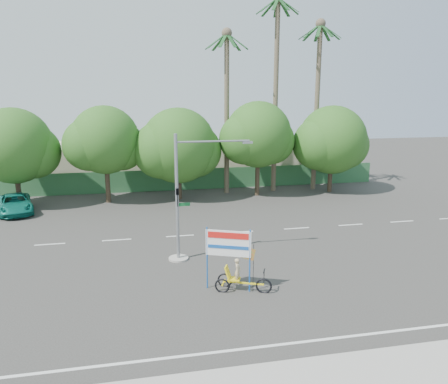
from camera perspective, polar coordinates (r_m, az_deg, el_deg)
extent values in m
plane|color=#33302D|center=(21.55, 1.91, -12.14)|extent=(120.00, 120.00, 0.00)
cube|color=gray|center=(15.34, 9.01, -23.58)|extent=(50.00, 2.40, 0.12)
cube|color=#336B3D|center=(41.52, -4.96, 1.65)|extent=(38.00, 0.08, 2.00)
cube|color=beige|center=(45.84, -18.19, 3.40)|extent=(12.00, 8.00, 4.00)
cube|color=beige|center=(47.26, 4.08, 4.05)|extent=(14.00, 8.00, 3.60)
cylinder|color=#473828|center=(38.85, -25.31, 0.79)|extent=(0.40, 0.40, 3.52)
sphere|color=#215C1B|center=(38.37, -25.78, 5.46)|extent=(6.00, 6.00, 6.00)
sphere|color=#215C1B|center=(38.42, -23.63, 4.83)|extent=(4.32, 4.32, 4.32)
cylinder|color=#473828|center=(37.75, -14.97, 1.45)|extent=(0.40, 0.40, 3.74)
sphere|color=#215C1B|center=(37.24, -15.28, 6.58)|extent=(5.60, 5.60, 5.60)
sphere|color=#215C1B|center=(37.54, -13.27, 5.83)|extent=(4.03, 4.03, 4.03)
sphere|color=#215C1B|center=(37.13, -17.22, 5.91)|extent=(4.26, 4.26, 4.26)
cylinder|color=#473828|center=(37.88, -5.87, 1.53)|extent=(0.40, 0.40, 3.30)
sphere|color=#215C1B|center=(37.40, -5.97, 6.04)|extent=(6.40, 6.40, 6.40)
sphere|color=#215C1B|center=(37.93, -3.83, 5.38)|extent=(4.61, 4.61, 4.61)
sphere|color=#215C1B|center=(37.08, -8.15, 5.45)|extent=(4.86, 4.86, 4.86)
cylinder|color=#473828|center=(39.11, 4.39, 2.35)|extent=(0.40, 0.40, 3.87)
sphere|color=#215C1B|center=(38.62, 4.48, 7.49)|extent=(5.80, 5.80, 5.80)
sphere|color=#215C1B|center=(39.34, 6.18, 6.66)|extent=(4.18, 4.18, 4.18)
sphere|color=#215C1B|center=(38.08, 2.67, 6.91)|extent=(4.41, 4.41, 4.41)
cylinder|color=#473828|center=(41.60, 13.71, 2.35)|extent=(0.40, 0.40, 3.43)
sphere|color=#215C1B|center=(41.15, 13.94, 6.62)|extent=(6.20, 6.20, 6.20)
sphere|color=#215C1B|center=(42.09, 15.45, 5.92)|extent=(4.46, 4.46, 4.46)
sphere|color=#215C1B|center=(40.38, 12.27, 6.15)|extent=(4.71, 4.71, 4.71)
cylinder|color=#70604C|center=(40.46, 6.75, 12.01)|extent=(0.44, 0.44, 17.00)
cube|color=#1C4C21|center=(41.39, 8.40, 22.90)|extent=(1.91, 0.28, 1.36)
cube|color=#1C4C21|center=(41.88, 7.79, 22.80)|extent=(1.65, 1.44, 1.36)
cube|color=#1C4C21|center=(42.01, 6.86, 22.79)|extent=(0.61, 1.93, 1.36)
cube|color=#1C4C21|center=(41.71, 6.01, 22.88)|extent=(1.20, 1.80, 1.36)
cube|color=#1C4C21|center=(41.13, 5.64, 23.03)|extent=(1.89, 0.92, 1.36)
cube|color=#1C4C21|center=(40.52, 5.93, 23.18)|extent=(1.89, 0.92, 1.36)
cube|color=#1C4C21|center=(40.18, 6.77, 23.25)|extent=(1.20, 1.80, 1.36)
cube|color=#1C4C21|center=(40.27, 7.75, 23.20)|extent=(0.61, 1.93, 1.36)
cube|color=#1C4C21|center=(40.75, 8.40, 23.05)|extent=(1.65, 1.44, 1.36)
cylinder|color=#70604C|center=(41.91, 12.00, 10.49)|extent=(0.44, 0.44, 15.00)
sphere|color=#70604C|center=(42.28, 12.51, 20.69)|extent=(0.90, 0.90, 0.90)
cube|color=#1C4C21|center=(42.57, 13.70, 19.68)|extent=(1.91, 0.28, 1.36)
cube|color=#1C4C21|center=(43.03, 13.05, 19.63)|extent=(1.65, 1.44, 1.36)
cube|color=#1C4C21|center=(43.10, 12.15, 19.67)|extent=(0.61, 1.93, 1.36)
cube|color=#1C4C21|center=(42.76, 11.39, 19.75)|extent=(1.20, 1.80, 1.36)
cube|color=#1C4C21|center=(42.15, 11.11, 19.87)|extent=(1.89, 0.92, 1.36)
cube|color=#1C4C21|center=(41.56, 11.47, 19.95)|extent=(1.89, 0.92, 1.36)
cube|color=#1C4C21|center=(41.27, 12.31, 19.97)|extent=(1.20, 1.80, 1.36)
cube|color=#1C4C21|center=(41.42, 13.23, 19.90)|extent=(0.61, 1.93, 1.36)
cube|color=#1C4C21|center=(41.94, 13.78, 19.78)|extent=(1.65, 1.44, 1.36)
cylinder|color=#70604C|center=(39.35, 0.35, 9.89)|extent=(0.44, 0.44, 14.00)
sphere|color=#70604C|center=(39.59, 0.37, 20.06)|extent=(0.90, 0.90, 0.90)
cube|color=#1C4C21|center=(39.72, 1.78, 19.07)|extent=(1.91, 0.28, 1.36)
cube|color=#1C4C21|center=(40.26, 1.24, 18.99)|extent=(1.65, 1.44, 1.36)
cube|color=#1C4C21|center=(40.45, 0.32, 18.97)|extent=(0.61, 1.93, 1.36)
cube|color=#1C4C21|center=(40.22, -0.58, 19.00)|extent=(1.20, 1.80, 1.36)
cube|color=#1C4C21|center=(39.66, -1.06, 19.09)|extent=(1.89, 0.92, 1.36)
cube|color=#1C4C21|center=(39.03, -0.88, 19.18)|extent=(1.89, 0.92, 1.36)
cube|color=#1C4C21|center=(38.63, -0.09, 19.25)|extent=(1.20, 1.80, 1.36)
cube|color=#1C4C21|center=(38.65, 0.92, 19.24)|extent=(0.61, 1.93, 1.36)
cube|color=#1C4C21|center=(39.08, 1.66, 19.17)|extent=(1.65, 1.44, 1.36)
cylinder|color=gray|center=(24.79, -5.96, -8.61)|extent=(1.10, 1.10, 0.10)
cylinder|color=gray|center=(23.74, -6.16, -0.85)|extent=(0.18, 0.18, 7.00)
cylinder|color=gray|center=(23.46, -1.44, 6.63)|extent=(4.00, 0.10, 0.10)
cube|color=gray|center=(23.88, 3.09, 6.49)|extent=(0.55, 0.20, 0.12)
imported|color=black|center=(23.50, -6.11, -0.74)|extent=(0.16, 0.20, 1.00)
cube|color=#14662D|center=(23.85, -5.30, -1.62)|extent=(0.70, 0.04, 0.18)
torus|color=black|center=(20.81, 5.22, -12.13)|extent=(0.74, 0.38, 0.76)
torus|color=black|center=(21.35, 0.10, -11.45)|extent=(0.69, 0.35, 0.71)
torus|color=black|center=(20.79, -0.24, -12.16)|extent=(0.69, 0.35, 0.71)
cube|color=yellow|center=(20.88, 2.56, -11.78)|extent=(1.79, 0.80, 0.07)
cube|color=yellow|center=(21.06, -0.07, -11.75)|extent=(0.32, 0.65, 0.06)
cube|color=yellow|center=(20.88, 1.32, -11.30)|extent=(0.70, 0.65, 0.07)
cube|color=yellow|center=(20.80, 0.49, -10.44)|extent=(0.42, 0.53, 0.61)
cylinder|color=black|center=(20.62, 5.25, -11.00)|extent=(0.04, 0.04, 0.62)
cube|color=black|center=(20.50, 5.27, -10.22)|extent=(0.24, 0.48, 0.04)
imported|color=#CCB284|center=(20.68, 1.80, -10.25)|extent=(0.44, 0.52, 1.21)
cylinder|color=blue|center=(20.75, -2.22, -8.60)|extent=(0.08, 0.08, 3.04)
cylinder|color=blue|center=(20.40, 3.39, -9.00)|extent=(0.08, 0.08, 3.04)
cube|color=white|center=(20.27, 0.56, -6.74)|extent=(1.99, 0.88, 1.24)
cube|color=red|center=(20.11, 0.54, -5.72)|extent=(1.77, 0.76, 0.29)
cube|color=blue|center=(20.29, 0.54, -7.23)|extent=(1.77, 0.76, 0.16)
cylinder|color=black|center=(20.51, 3.85, -9.90)|extent=(0.03, 0.03, 2.36)
cube|color=red|center=(20.29, 2.77, -7.93)|extent=(0.93, 0.41, 0.74)
imported|color=#107263|center=(37.22, -25.62, -1.40)|extent=(3.68, 5.56, 1.42)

